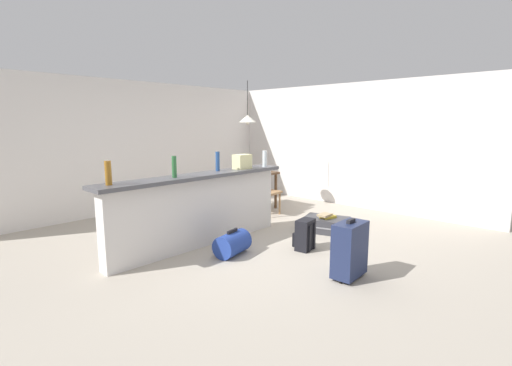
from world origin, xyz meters
The scene contains 18 objects.
ground_plane centered at (0.00, 0.00, -0.03)m, with size 13.00×13.00×0.05m, color #ADA393.
wall_back centered at (0.00, 3.05, 1.25)m, with size 6.60×0.10×2.50m, color silver.
wall_right centered at (3.05, 0.30, 1.25)m, with size 0.10×6.00×2.50m, color silver.
partition_half_wall centered at (-0.70, 0.38, 0.48)m, with size 2.80×0.20×0.96m, color silver.
bar_countertop centered at (-0.70, 0.38, 0.99)m, with size 2.96×0.40×0.05m, color #4C4C51.
bottle_amber centered at (-1.95, 0.41, 1.15)m, with size 0.07×0.07×0.28m, color #9E661E.
bottle_green centered at (-1.11, 0.35, 1.15)m, with size 0.06×0.06×0.28m, color #2D6B38.
bottle_blue centered at (-0.29, 0.45, 1.15)m, with size 0.06×0.06×0.28m, color #284C89.
bottle_clear centered at (0.56, 0.29, 1.14)m, with size 0.07×0.07×0.26m, color silver.
grocery_bag centered at (0.13, 0.37, 1.12)m, with size 0.26×0.18×0.22m, color beige.
dining_table centered at (1.28, 1.41, 0.65)m, with size 1.10×0.80×0.74m.
dining_chair_near_partition centered at (1.25, 0.91, 0.52)m, with size 0.44×0.44×0.93m.
pendant_lamp centered at (1.34, 1.44, 1.79)m, with size 0.34×0.34×0.83m.
suitcase_flat_charcoal centered at (1.09, -0.55, 0.11)m, with size 0.68×0.89×0.22m.
backpack_black centered at (0.16, -0.80, 0.20)m, with size 0.30×0.28×0.42m.
suitcase_upright_navy centered at (-0.26, -1.70, 0.33)m, with size 0.45×0.26×0.67m.
duffel_bag_blue centered at (-0.66, -0.24, 0.15)m, with size 0.53×0.39×0.34m.
book_stack centered at (1.08, -0.56, 0.26)m, with size 0.29×0.22×0.07m.
Camera 1 is at (-3.79, -3.60, 1.71)m, focal length 25.78 mm.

